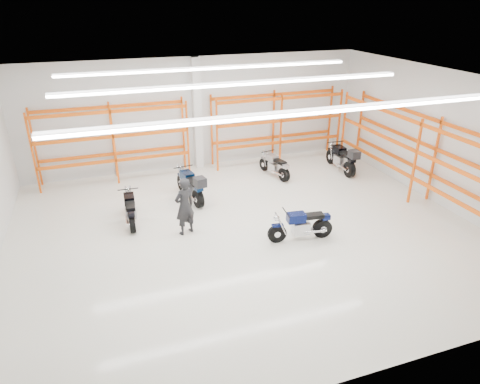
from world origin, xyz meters
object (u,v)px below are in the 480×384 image
object	(u,v)px
motorcycle_back_a	(130,210)
motorcycle_back_b	(191,186)
motorcycle_back_d	(343,159)
motorcycle_main	(303,226)
standing_man	(185,206)
structural_column	(197,114)
motorcycle_back_c	(275,166)

from	to	relation	value
motorcycle_back_a	motorcycle_back_b	world-z (taller)	motorcycle_back_b
motorcycle_back_b	motorcycle_back_d	size ratio (longest dim) A/B	0.98
motorcycle_back_a	motorcycle_back_d	world-z (taller)	motorcycle_back_d
motorcycle_main	standing_man	bearing A→B (deg)	154.78
motorcycle_back_d	motorcycle_back_a	bearing A→B (deg)	-169.30
motorcycle_main	structural_column	size ratio (longest dim) A/B	0.44
motorcycle_back_b	motorcycle_back_d	bearing A→B (deg)	5.89
motorcycle_main	structural_column	distance (m)	7.25
motorcycle_back_a	motorcycle_back_b	distance (m)	2.41
motorcycle_main	structural_column	xyz separation A→B (m)	(-1.42, 6.88, 1.79)
motorcycle_main	motorcycle_back_b	bearing A→B (deg)	124.33
motorcycle_main	motorcycle_back_c	xyz separation A→B (m)	(1.17, 4.77, -0.02)
motorcycle_back_b	motorcycle_back_c	size ratio (longest dim) A/B	1.21
motorcycle_main	motorcycle_back_d	xyz separation A→B (m)	(3.97, 4.33, 0.11)
motorcycle_back_a	motorcycle_back_c	xyz separation A→B (m)	(5.87, 2.08, -0.01)
motorcycle_back_a	motorcycle_back_b	bearing A→B (deg)	23.82
motorcycle_main	motorcycle_back_c	world-z (taller)	motorcycle_main
motorcycle_main	motorcycle_back_a	distance (m)	5.42
motorcycle_back_a	standing_man	xyz separation A→B (m)	(1.51, -1.19, 0.45)
structural_column	motorcycle_back_d	bearing A→B (deg)	-25.22
motorcycle_back_a	motorcycle_back_d	xyz separation A→B (m)	(8.68, 1.64, 0.12)
motorcycle_back_a	motorcycle_back_d	distance (m)	8.83
motorcycle_back_b	motorcycle_back_c	distance (m)	3.84
structural_column	motorcycle_main	bearing A→B (deg)	-78.29
motorcycle_back_c	motorcycle_back_a	bearing A→B (deg)	-160.49
motorcycle_back_a	standing_man	size ratio (longest dim) A/B	1.09
motorcycle_back_b	structural_column	distance (m)	3.79
motorcycle_back_d	structural_column	xyz separation A→B (m)	(-5.40, 2.54, 1.68)
standing_man	structural_column	size ratio (longest dim) A/B	0.40
motorcycle_back_a	motorcycle_back_b	xyz separation A→B (m)	(2.20, 0.97, 0.11)
motorcycle_back_c	motorcycle_back_d	xyz separation A→B (m)	(2.80, -0.44, 0.13)
motorcycle_back_b	motorcycle_back_c	world-z (taller)	motorcycle_back_b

